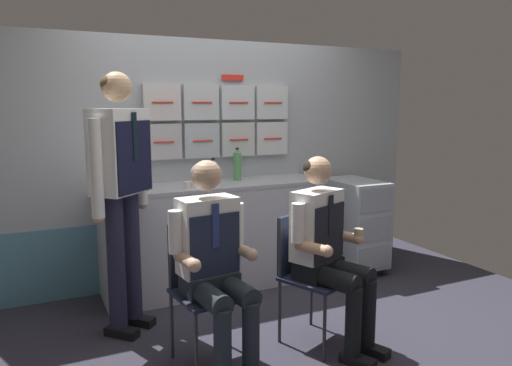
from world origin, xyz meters
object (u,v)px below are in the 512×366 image
Objects in this scene: service_trolley at (354,222)px; water_bottle_tall at (213,173)px; crew_member_standing at (121,177)px; espresso_cup_small at (187,185)px; folding_chair_left at (203,276)px; folding_chair_right at (307,263)px; crew_member_right at (327,244)px; crew_member_left at (214,257)px.

water_bottle_tall is at bearing -179.15° from service_trolley.
espresso_cup_small is at bearing 32.90° from crew_member_standing.
espresso_cup_small is (0.58, 0.38, -0.15)m from crew_member_standing.
espresso_cup_small is at bearing 176.25° from water_bottle_tall.
espresso_cup_small is (-1.66, -0.01, 0.48)m from service_trolley.
folding_chair_left is 0.89m from crew_member_standing.
crew_member_right reaches higher than folding_chair_right.
crew_member_right is at bearing -3.33° from crew_member_left.
folding_chair_right is at bearing -138.51° from service_trolley.
crew_member_left is at bearing -62.35° from crew_member_standing.
folding_chair_right is 0.48× the size of crew_member_standing.
folding_chair_left is (-1.87, -0.97, 0.06)m from service_trolley.
water_bottle_tall is (-0.29, 1.00, 0.50)m from folding_chair_right.
crew_member_right is 1.25m from water_bottle_tall.
crew_member_standing is at bearing 149.65° from folding_chair_right.
crew_member_right is at bearing -14.72° from folding_chair_left.
water_bottle_tall reaches higher than folding_chair_left.
service_trolley is 1.02× the size of folding_chair_right.
crew_member_right is at bearing -63.99° from espresso_cup_small.
crew_member_standing is (-0.39, 0.74, 0.40)m from crew_member_left.
service_trolley reaches higher than folding_chair_left.
crew_member_left is 1.23m from water_bottle_tall.
service_trolley is 0.49× the size of crew_member_standing.
service_trolley is at bearing 31.30° from crew_member_left.
service_trolley is 0.70× the size of crew_member_right.
folding_chair_right is 1.16m from water_bottle_tall.
crew_member_left reaches higher than espresso_cup_small.
crew_member_left is at bearing -148.70° from service_trolley.
crew_member_standing is 0.71m from espresso_cup_small.
service_trolley is at bearing 41.49° from folding_chair_right.
folding_chair_right is 0.68× the size of crew_member_right.
espresso_cup_small is (0.19, 1.12, 0.25)m from crew_member_left.
folding_chair_right is at bearing 112.57° from crew_member_right.
water_bottle_tall is (-0.35, 1.15, 0.34)m from crew_member_right.
crew_member_standing is (-2.24, -0.38, 0.63)m from service_trolley.
crew_member_standing reaches higher than espresso_cup_small.
crew_member_standing is 29.84× the size of espresso_cup_small.
crew_member_right is (0.06, -0.15, 0.16)m from folding_chair_right.
espresso_cup_small is at bearing 116.01° from crew_member_right.
espresso_cup_small reaches higher than folding_chair_right.
crew_member_right reaches higher than espresso_cup_small.
service_trolley is at bearing 27.31° from folding_chair_left.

